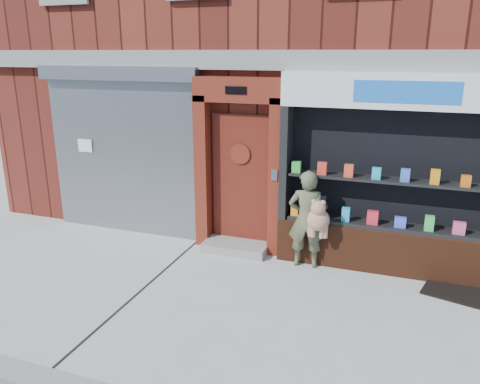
% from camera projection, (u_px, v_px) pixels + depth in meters
% --- Properties ---
extents(ground, '(80.00, 80.00, 0.00)m').
position_uv_depth(ground, '(245.00, 308.00, 6.23)').
color(ground, '#9E9E99').
rests_on(ground, ground).
extents(building, '(12.00, 8.16, 8.00)m').
position_uv_depth(building, '(332.00, 18.00, 10.49)').
color(building, '#4E1811').
rests_on(building, ground).
extents(shutter_bay, '(3.10, 0.30, 3.04)m').
position_uv_depth(shutter_bay, '(123.00, 141.00, 8.44)').
color(shutter_bay, gray).
rests_on(shutter_bay, ground).
extents(red_door_bay, '(1.52, 0.58, 2.90)m').
position_uv_depth(red_door_bay, '(239.00, 166.00, 7.73)').
color(red_door_bay, '#601C10').
rests_on(red_door_bay, ground).
extents(pharmacy_bay, '(3.50, 0.41, 3.00)m').
position_uv_depth(pharmacy_bay, '(397.00, 186.00, 6.92)').
color(pharmacy_bay, '#4F2412').
rests_on(pharmacy_bay, ground).
extents(woman, '(0.68, 0.52, 1.56)m').
position_uv_depth(woman, '(308.00, 219.00, 7.22)').
color(woman, '#55583A').
rests_on(woman, ground).
extents(doormat, '(1.31, 1.07, 0.03)m').
position_uv_depth(doormat, '(469.00, 292.00, 6.60)').
color(doormat, black).
rests_on(doormat, ground).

